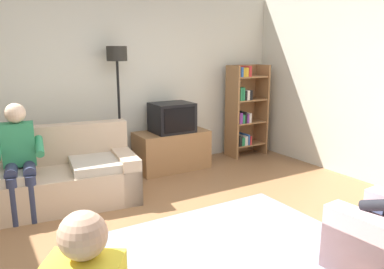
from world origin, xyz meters
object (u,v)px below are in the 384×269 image
Objects in this scene: couch at (54,179)px; floor_lamp at (118,76)px; bookshelf at (244,109)px; person_on_couch at (19,154)px; tv at (172,117)px; tv_stand at (172,150)px.

couch is 1.08× the size of floor_lamp.
person_on_couch is (-3.63, -0.68, -0.10)m from bookshelf.
bookshelf is at bearing 3.76° from tv.
floor_lamp reaches higher than tv_stand.
person_on_couch is at bearing -165.08° from tv.
tv_stand is at bearing 15.51° from person_on_couch.
bookshelf is at bearing 2.79° from tv_stand.
bookshelf reaches higher than couch.
person_on_couch is (-2.19, -0.61, 0.40)m from tv_stand.
tv_stand is 0.51m from tv.
bookshelf is at bearing -0.74° from floor_lamp.
tv_stand is (1.84, 0.50, -0.02)m from couch.
tv_stand is 1.53m from bookshelf.
person_on_couch is (-0.35, -0.11, 0.39)m from couch.
couch is 0.53m from person_on_couch.
couch is 1.61× the size of person_on_couch.
floor_lamp is (1.06, 0.60, 1.14)m from couch.
bookshelf is 0.84× the size of floor_lamp.
floor_lamp is (-0.78, 0.10, 1.16)m from tv_stand.
couch is 3.36m from bookshelf.
bookshelf is (1.44, 0.07, 0.51)m from tv_stand.
tv is at bearing -90.00° from tv_stand.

